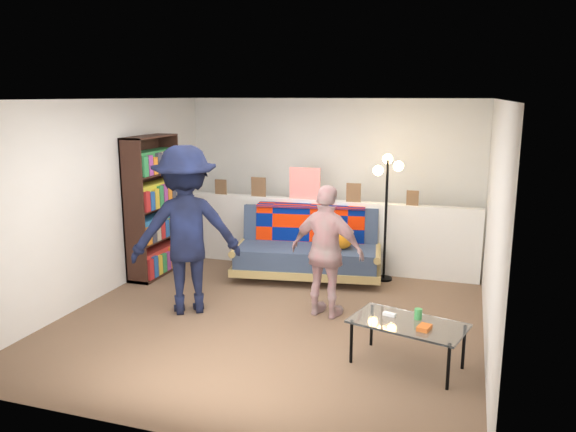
# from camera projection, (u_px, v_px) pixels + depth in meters

# --- Properties ---
(ground) EXTENTS (5.00, 5.00, 0.00)m
(ground) POSITION_uv_depth(u_px,v_px,m) (277.00, 312.00, 6.45)
(ground) COLOR brown
(ground) RESTS_ON ground
(room_shell) EXTENTS (4.60, 5.05, 2.45)m
(room_shell) POSITION_uv_depth(u_px,v_px,m) (290.00, 163.00, 6.54)
(room_shell) COLOR silver
(room_shell) RESTS_ON ground
(half_wall_ledge) EXTENTS (4.45, 0.15, 1.00)m
(half_wall_ledge) POSITION_uv_depth(u_px,v_px,m) (318.00, 234.00, 8.02)
(half_wall_ledge) COLOR silver
(half_wall_ledge) RESTS_ON ground
(ledge_decor) EXTENTS (2.97, 0.02, 0.45)m
(ledge_decor) POSITION_uv_depth(u_px,v_px,m) (303.00, 187.00, 7.93)
(ledge_decor) COLOR brown
(ledge_decor) RESTS_ON half_wall_ledge
(futon_sofa) EXTENTS (2.09, 1.22, 0.85)m
(futon_sofa) POSITION_uv_depth(u_px,v_px,m) (309.00, 249.00, 7.62)
(futon_sofa) COLOR #A88C51
(futon_sofa) RESTS_ON ground
(bookshelf) EXTENTS (0.32, 0.96, 1.91)m
(bookshelf) POSITION_uv_depth(u_px,v_px,m) (153.00, 211.00, 7.66)
(bookshelf) COLOR black
(bookshelf) RESTS_ON ground
(coffee_table) EXTENTS (1.12, 0.80, 0.52)m
(coffee_table) POSITION_uv_depth(u_px,v_px,m) (408.00, 325.00, 5.09)
(coffee_table) COLOR black
(coffee_table) RESTS_ON ground
(floor_lamp) EXTENTS (0.39, 0.33, 1.69)m
(floor_lamp) POSITION_uv_depth(u_px,v_px,m) (387.00, 192.00, 7.37)
(floor_lamp) COLOR black
(floor_lamp) RESTS_ON ground
(person_left) EXTENTS (1.42, 1.26, 1.91)m
(person_left) POSITION_uv_depth(u_px,v_px,m) (186.00, 230.00, 6.32)
(person_left) COLOR black
(person_left) RESTS_ON ground
(person_right) EXTENTS (0.93, 0.54, 1.49)m
(person_right) POSITION_uv_depth(u_px,v_px,m) (327.00, 252.00, 6.20)
(person_right) COLOR pink
(person_right) RESTS_ON ground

